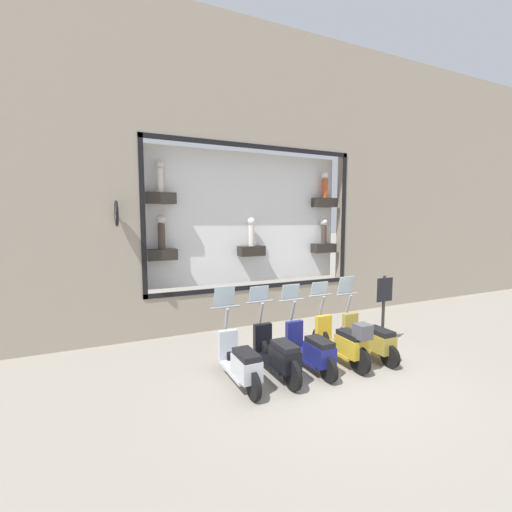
{
  "coord_description": "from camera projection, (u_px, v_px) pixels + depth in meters",
  "views": [
    {
      "loc": [
        -5.19,
        3.98,
        2.94
      ],
      "look_at": [
        1.7,
        0.79,
        2.16
      ],
      "focal_mm": 24.0,
      "sensor_mm": 36.0,
      "label": 1
    }
  ],
  "objects": [
    {
      "name": "scooter_silver_4",
      "position": [
        240.0,
        362.0,
        6.09
      ],
      "size": [
        1.8,
        0.61,
        1.67
      ],
      "color": "black",
      "rests_on": "ground_plane"
    },
    {
      "name": "scooter_navy_2",
      "position": [
        311.0,
        349.0,
        6.72
      ],
      "size": [
        1.79,
        0.6,
        1.58
      ],
      "color": "black",
      "rests_on": "ground_plane"
    },
    {
      "name": "building_facade",
      "position": [
        253.0,
        176.0,
        9.47
      ],
      "size": [
        1.21,
        36.0,
        8.19
      ],
      "color": "gray",
      "rests_on": "ground_plane"
    },
    {
      "name": "shop_sign_post",
      "position": [
        384.0,
        308.0,
        7.98
      ],
      "size": [
        0.36,
        0.45,
        1.67
      ],
      "color": "#232326",
      "rests_on": "ground_plane"
    },
    {
      "name": "scooter_olive_0",
      "position": [
        370.0,
        338.0,
        7.35
      ],
      "size": [
        1.79,
        0.6,
        1.65
      ],
      "color": "black",
      "rests_on": "ground_plane"
    },
    {
      "name": "scooter_black_3",
      "position": [
        277.0,
        354.0,
        6.41
      ],
      "size": [
        1.81,
        0.6,
        1.61
      ],
      "color": "black",
      "rests_on": "ground_plane"
    },
    {
      "name": "scooter_yellow_1",
      "position": [
        344.0,
        342.0,
        6.98
      ],
      "size": [
        1.81,
        0.6,
        1.58
      ],
      "color": "black",
      "rests_on": "ground_plane"
    },
    {
      "name": "ground_plane",
      "position": [
        330.0,
        373.0,
        6.65
      ],
      "size": [
        120.0,
        120.0,
        0.0
      ],
      "primitive_type": "plane",
      "color": "gray"
    }
  ]
}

